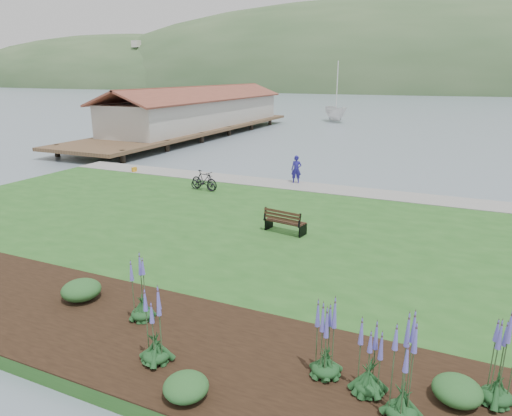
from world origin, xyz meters
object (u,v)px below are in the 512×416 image
at_px(person, 296,167).
at_px(bicycle_a, 203,183).
at_px(sailboat, 335,122).
at_px(park_bench, 284,221).

distance_m(person, bicycle_a, 5.72).
distance_m(bicycle_a, sailboat, 44.33).
height_order(park_bench, sailboat, sailboat).
distance_m(person, sailboat, 41.18).
bearing_deg(sailboat, bicycle_a, -118.37).
xyz_separation_m(person, sailboat, (-8.30, 40.31, -1.39)).
bearing_deg(park_bench, bicycle_a, 154.47).
height_order(park_bench, bicycle_a, park_bench).
bearing_deg(person, park_bench, -85.40).
relative_size(park_bench, bicycle_a, 1.11).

